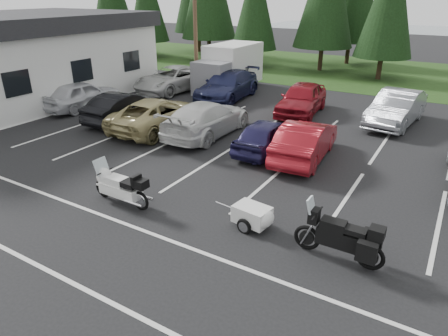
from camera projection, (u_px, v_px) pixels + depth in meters
ground at (240, 191)px, 13.32m from camera, size 120.00×120.00×0.00m
grass_strip at (384, 74)px, 32.11m from camera, size 80.00×16.00×0.01m
building at (10, 58)px, 23.94m from camera, size 10.60×15.60×4.90m
utility_pole at (195, 15)px, 25.52m from camera, size 1.60×0.26×9.00m
box_truck at (226, 68)px, 26.28m from camera, size 2.40×5.60×2.90m
stall_markings at (266, 170)px, 14.88m from camera, size 32.00×16.00×0.01m
conifer_3 at (255, 2)px, 32.88m from camera, size 3.87×3.87×9.02m
car_near_0 at (82, 95)px, 22.37m from camera, size 2.03×4.67×1.57m
car_near_1 at (124, 107)px, 20.19m from camera, size 1.74×4.57×1.49m
car_near_2 at (158, 114)px, 19.00m from camera, size 2.67×5.45×1.49m
car_near_3 at (207, 118)px, 18.26m from camera, size 2.23×5.36×1.55m
car_near_4 at (266, 135)px, 16.40m from camera, size 1.69×4.03×1.36m
car_near_5 at (305, 141)px, 15.62m from camera, size 1.99×4.69×1.51m
car_far_0 at (173, 79)px, 26.32m from camera, size 3.12×5.90×1.58m
car_far_1 at (227, 86)px, 24.32m from camera, size 2.87×5.96×1.67m
car_far_2 at (302, 99)px, 21.42m from camera, size 2.43×5.01×1.65m
car_far_3 at (396, 108)px, 19.66m from camera, size 2.25×5.17×1.65m
touring_motorcycle at (120, 184)px, 12.29m from camera, size 2.47×0.79×1.36m
cargo_trailer at (252, 217)px, 11.16m from camera, size 1.53×0.99×0.67m
adventure_motorcycle at (339, 233)px, 9.65m from camera, size 2.50×0.88×1.52m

